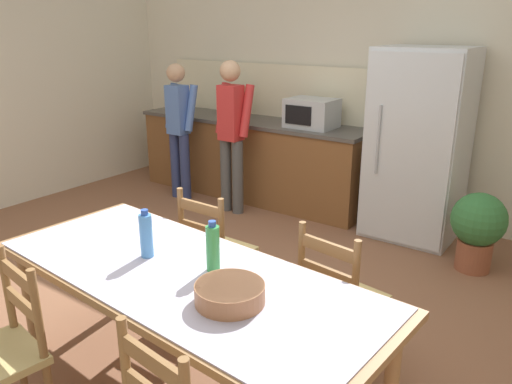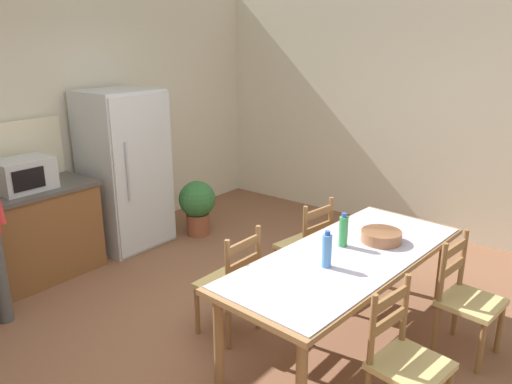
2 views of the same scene
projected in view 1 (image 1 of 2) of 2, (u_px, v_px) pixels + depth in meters
The scene contains 17 objects.
ground_plane at pixel (205, 307), 3.62m from camera, with size 8.32×8.32×0.00m, color brown.
wall_back at pixel (367, 75), 5.22m from camera, with size 6.52×0.12×2.90m, color beige.
kitchen_counter at pixel (251, 158), 5.86m from camera, with size 2.87×0.66×0.92m.
counter_splashback at pixel (266, 90), 5.85m from camera, with size 2.83×0.03×0.60m, color beige.
refrigerator at pixel (418, 146), 4.62m from camera, with size 0.82×0.73×1.77m.
microwave at pixel (312, 113), 5.20m from camera, with size 0.50×0.39×0.30m.
paper_bag at pixel (234, 102), 5.75m from camera, with size 0.24×0.16×0.36m, color tan.
dining_table at pixel (183, 284), 2.57m from camera, with size 2.28×1.05×0.75m.
bottle_near_centre at pixel (146, 235), 2.67m from camera, with size 0.07×0.07×0.27m.
bottle_off_centre at pixel (213, 248), 2.52m from camera, with size 0.07×0.07×0.27m.
serving_bowl at pixel (230, 292), 2.24m from camera, with size 0.32×0.32×0.09m.
chair_side_near_left at pixel (1, 354), 2.40m from camera, with size 0.47×0.46×0.91m.
chair_side_far_left at pixel (215, 252), 3.48m from camera, with size 0.43×0.41×0.91m.
chair_side_far_right at pixel (339, 299), 2.88m from camera, with size 0.47×0.46×0.91m.
person_at_sink at pixel (179, 125), 5.67m from camera, with size 0.39×0.27×1.55m.
person_at_counter at pixel (232, 130), 5.22m from camera, with size 0.41×0.28×1.62m.
potted_plant at pixel (478, 226), 4.07m from camera, with size 0.44×0.44×0.67m.
Camera 1 is at (2.14, -2.36, 1.94)m, focal length 35.00 mm.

